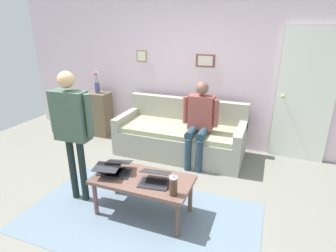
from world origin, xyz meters
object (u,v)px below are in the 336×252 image
(interior_door, at_px, (305,97))
(side_shelf, at_px, (100,114))
(laptop_left, at_px, (155,179))
(laptop_center, at_px, (118,169))
(person_seated, at_px, (199,119))
(couch, at_px, (181,136))
(coffee_table, at_px, (143,182))
(french_press, at_px, (173,186))
(person_standing, at_px, (71,122))
(flower_vase, at_px, (97,86))
(laptop_right, at_px, (110,170))

(interior_door, xyz_separation_m, side_shelf, (3.54, 0.27, -0.60))
(laptop_left, distance_m, laptop_center, 0.48)
(laptop_left, distance_m, person_seated, 1.48)
(couch, distance_m, coffee_table, 1.66)
(couch, bearing_deg, laptop_left, 99.07)
(interior_door, bearing_deg, laptop_center, 46.61)
(french_press, relative_size, person_standing, 0.14)
(laptop_left, xyz_separation_m, person_seated, (-0.10, -1.46, 0.23))
(coffee_table, xyz_separation_m, side_shelf, (1.84, -1.87, 0.02))
(french_press, xyz_separation_m, side_shelf, (2.27, -2.04, -0.14))
(laptop_left, distance_m, flower_vase, 2.81)
(coffee_table, height_order, person_standing, person_standing)
(interior_door, relative_size, flower_vase, 4.96)
(laptop_center, relative_size, person_standing, 0.23)
(laptop_center, bearing_deg, couch, -97.27)
(couch, xyz_separation_m, laptop_center, (0.21, 1.64, 0.20))
(couch, xyz_separation_m, laptop_right, (0.29, 1.69, 0.20))
(person_seated, bearing_deg, interior_door, -153.39)
(laptop_right, xyz_separation_m, flower_vase, (1.44, -1.91, 0.47))
(french_press, bearing_deg, couch, -73.71)
(side_shelf, bearing_deg, person_seated, 167.95)
(person_standing, bearing_deg, laptop_center, -175.42)
(flower_vase, bearing_deg, person_seated, 167.99)
(laptop_right, height_order, french_press, french_press)
(coffee_table, relative_size, french_press, 4.80)
(interior_door, relative_size, person_standing, 1.28)
(person_seated, bearing_deg, laptop_right, 65.71)
(laptop_center, relative_size, laptop_right, 0.95)
(interior_door, bearing_deg, laptop_right, 46.14)
(coffee_table, height_order, laptop_center, laptop_center)
(interior_door, xyz_separation_m, laptop_right, (2.10, 2.18, -0.52))
(interior_door, bearing_deg, flower_vase, 4.40)
(couch, height_order, french_press, couch)
(interior_door, distance_m, coffee_table, 2.81)
(interior_door, relative_size, side_shelf, 2.42)
(laptop_right, bearing_deg, person_seated, -114.29)
(couch, bearing_deg, laptop_right, 80.21)
(flower_vase, distance_m, person_seated, 2.17)
(interior_door, height_order, flower_vase, interior_door)
(laptop_left, bearing_deg, coffee_table, -12.48)
(flower_vase, xyz_separation_m, person_standing, (-0.98, 1.90, 0.05))
(laptop_center, relative_size, french_press, 1.56)
(laptop_right, relative_size, person_seated, 0.30)
(laptop_center, xyz_separation_m, side_shelf, (1.53, -1.86, -0.08))
(coffee_table, bearing_deg, laptop_center, -2.22)
(interior_door, height_order, side_shelf, interior_door)
(coffee_table, bearing_deg, couch, -86.31)
(coffee_table, bearing_deg, laptop_left, 167.52)
(couch, distance_m, flower_vase, 1.87)
(side_shelf, relative_size, person_seated, 0.66)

